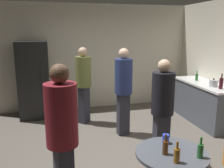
{
  "coord_description": "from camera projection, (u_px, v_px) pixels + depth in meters",
  "views": [
    {
      "loc": [
        -0.99,
        -3.66,
        2.06
      ],
      "look_at": [
        -0.07,
        0.06,
        1.19
      ],
      "focal_mm": 38.92,
      "sensor_mm": 36.0,
      "label": 1
    }
  ],
  "objects": [
    {
      "name": "person_in_navy_shirt",
      "position": [
        123.0,
        85.0,
        4.67
      ],
      "size": [
        0.37,
        0.37,
        1.72
      ],
      "rotation": [
        0.0,
        0.0,
        -1.47
      ],
      "color": "#2D2D38",
      "rests_on": "ground_plane"
    },
    {
      "name": "beer_bottle_amber",
      "position": [
        177.0,
        155.0,
        2.45
      ],
      "size": [
        0.06,
        0.06,
        0.23
      ],
      "color": "#8C5919",
      "rests_on": "foreground_table"
    },
    {
      "name": "wine_bottle_on_counter",
      "position": [
        221.0,
        83.0,
        4.81
      ],
      "size": [
        0.08,
        0.08,
        0.31
      ],
      "color": "#3F141E",
      "rests_on": "kitchen_counter"
    },
    {
      "name": "refrigerator",
      "position": [
        34.0,
        80.0,
        5.7
      ],
      "size": [
        0.7,
        0.68,
        1.8
      ],
      "color": "black",
      "rests_on": "ground_plane"
    },
    {
      "name": "person_in_maroon_shirt",
      "position": [
        62.0,
        131.0,
        2.56
      ],
      "size": [
        0.42,
        0.42,
        1.73
      ],
      "rotation": [
        0.0,
        0.0,
        0.29
      ],
      "color": "#2D2D38",
      "rests_on": "ground_plane"
    },
    {
      "name": "beer_bottle_green",
      "position": [
        200.0,
        150.0,
        2.54
      ],
      "size": [
        0.06,
        0.06,
        0.23
      ],
      "color": "#26662D",
      "rests_on": "foreground_table"
    },
    {
      "name": "person_in_black_shirt",
      "position": [
        162.0,
        104.0,
        3.66
      ],
      "size": [
        0.35,
        0.35,
        1.63
      ],
      "rotation": [
        0.0,
        0.0,
        -1.55
      ],
      "color": "#2D2D38",
      "rests_on": "ground_plane"
    },
    {
      "name": "plastic_cup_blue",
      "position": [
        166.0,
        139.0,
        2.88
      ],
      "size": [
        0.08,
        0.08,
        0.11
      ],
      "primitive_type": "cylinder",
      "color": "blue",
      "rests_on": "foreground_table"
    },
    {
      "name": "wall_back",
      "position": [
        91.0,
        57.0,
        6.35
      ],
      "size": [
        5.32,
        0.06,
        2.7
      ],
      "primitive_type": "cube",
      "color": "silver",
      "rests_on": "ground_plane"
    },
    {
      "name": "foreground_table",
      "position": [
        171.0,
        161.0,
        2.7
      ],
      "size": [
        0.8,
        0.8,
        0.73
      ],
      "color": "#4C515B",
      "rests_on": "ground_plane"
    },
    {
      "name": "kettle",
      "position": [
        213.0,
        83.0,
        5.03
      ],
      "size": [
        0.24,
        0.17,
        0.18
      ],
      "color": "#B2B2B7",
      "rests_on": "kitchen_counter"
    },
    {
      "name": "beer_bottle_brown",
      "position": [
        165.0,
        147.0,
        2.61
      ],
      "size": [
        0.06,
        0.06,
        0.23
      ],
      "color": "#593314",
      "rests_on": "foreground_table"
    },
    {
      "name": "ground_plane",
      "position": [
        117.0,
        155.0,
        4.16
      ],
      "size": [
        5.2,
        5.2,
        0.1
      ],
      "primitive_type": "cube",
      "color": "#5B544C"
    },
    {
      "name": "kitchen_counter",
      "position": [
        204.0,
        102.0,
        5.47
      ],
      "size": [
        0.64,
        1.71,
        0.9
      ],
      "color": "#4C515B",
      "rests_on": "ground_plane"
    },
    {
      "name": "beer_bottle_on_counter",
      "position": [
        197.0,
        77.0,
        5.62
      ],
      "size": [
        0.06,
        0.06,
        0.23
      ],
      "color": "#26662D",
      "rests_on": "kitchen_counter"
    },
    {
      "name": "person_in_olive_shirt",
      "position": [
        83.0,
        80.0,
        5.29
      ],
      "size": [
        0.48,
        0.48,
        1.69
      ],
      "rotation": [
        0.0,
        0.0,
        -0.78
      ],
      "color": "#2D2D38",
      "rests_on": "ground_plane"
    }
  ]
}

